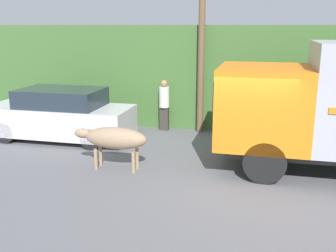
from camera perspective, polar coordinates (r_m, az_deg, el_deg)
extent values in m
plane|color=slate|center=(10.06, 10.17, -6.95)|extent=(60.00, 60.00, 0.00)
cube|color=#426B33|center=(16.35, 12.02, 7.74)|extent=(32.00, 5.59, 3.64)
cube|color=#C6B793|center=(16.28, -8.60, 6.24)|extent=(6.14, 2.40, 2.72)
cube|color=#4C4742|center=(16.14, -8.79, 11.31)|extent=(6.44, 2.70, 0.16)
cube|color=orange|center=(10.29, 13.61, 3.00)|extent=(2.23, 2.47, 1.95)
cube|color=#232D38|center=(10.28, 7.37, 5.27)|extent=(0.04, 2.10, 0.68)
cylinder|color=black|center=(9.65, 13.83, -4.88)|extent=(1.01, 0.54, 1.01)
ellipsoid|color=#9E7F60|center=(10.10, -7.58, -1.75)|extent=(1.64, 0.57, 0.57)
ellipsoid|color=#9E7F60|center=(10.45, -12.34, -1.02)|extent=(0.42, 0.25, 0.25)
cone|color=#B7AD93|center=(10.33, -12.61, -0.50)|extent=(0.06, 0.06, 0.11)
cone|color=#B7AD93|center=(10.50, -12.15, -0.24)|extent=(0.06, 0.06, 0.11)
cylinder|color=#9E7F60|center=(10.32, -10.44, -4.77)|extent=(0.09, 0.09, 0.55)
cylinder|color=#9E7F60|center=(10.59, -9.76, -4.24)|extent=(0.09, 0.09, 0.55)
cylinder|color=#9E7F60|center=(9.97, -5.06, -5.29)|extent=(0.09, 0.09, 0.55)
cylinder|color=#9E7F60|center=(10.25, -4.50, -4.72)|extent=(0.09, 0.09, 0.55)
cube|color=silver|center=(13.25, -15.48, 0.85)|extent=(4.73, 1.84, 0.92)
cube|color=#232D38|center=(13.05, -15.24, 4.00)|extent=(2.60, 1.69, 0.57)
cylinder|color=black|center=(13.48, -22.44, -0.87)|extent=(0.66, 0.29, 0.66)
cylinder|color=black|center=(12.02, -11.00, -1.79)|extent=(0.66, 0.29, 0.66)
cube|color=#38332D|center=(13.95, -0.55, 1.08)|extent=(0.31, 0.20, 0.83)
cylinder|color=silver|center=(13.79, -0.56, 4.21)|extent=(0.37, 0.37, 0.72)
sphere|color=#A87A56|center=(13.71, -0.56, 6.18)|extent=(0.24, 0.24, 0.24)
cylinder|color=brown|center=(13.38, 4.89, 12.31)|extent=(0.22, 0.22, 6.30)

